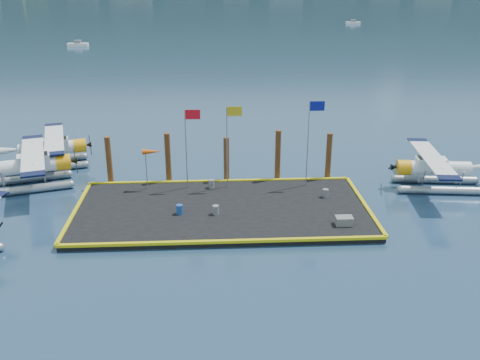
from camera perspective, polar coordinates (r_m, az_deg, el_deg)
The scene contains 20 objects.
ground at distance 37.16m, azimuth -1.93°, elevation -3.51°, with size 4000.00×4000.00×0.00m, color navy.
dock at distance 37.08m, azimuth -1.94°, elevation -3.23°, with size 20.00×10.00×0.40m, color black.
dock_bumpers at distance 36.96m, azimuth -1.94°, elevation -2.82°, with size 20.25×10.25×0.18m, color #C3B50B, non-canonical shape.
seaplane_b at distance 43.94m, azimuth -21.60°, elevation 1.18°, with size 9.48×10.17×3.63m.
seaplane_c at distance 48.08m, azimuth -19.55°, elevation 3.01°, with size 8.92×9.62×3.42m.
seaplane_d at distance 43.34m, azimuth 20.12°, elevation 0.99°, with size 8.78×9.69×3.43m.
drum_1 at distance 35.91m, azimuth -2.61°, elevation -3.20°, with size 0.44×0.44×0.62m, color slate.
drum_3 at distance 36.15m, azimuth -6.46°, elevation -3.13°, with size 0.46×0.46×0.64m, color navy.
drum_4 at distance 39.06m, azimuth 9.10°, elevation -1.38°, with size 0.43×0.43×0.60m, color slate.
drum_5 at distance 40.25m, azimuth -3.07°, elevation -0.40°, with size 0.45×0.45×0.63m, color slate.
crate at distance 35.07m, azimuth 11.03°, elevation -4.29°, with size 1.10×0.74×0.55m, color slate.
flagpole_red at distance 39.19m, azimuth -5.51°, elevation 4.62°, with size 1.14×0.08×6.00m.
flagpole_yellow at distance 39.14m, azimuth -1.12°, elevation 4.87°, with size 1.14×0.08×6.20m.
flagpole_blue at distance 39.75m, azimuth 7.58°, elevation 5.21°, with size 1.14×0.08×6.50m.
windsock at distance 39.75m, azimuth -9.39°, elevation 2.90°, with size 1.40×0.44×3.12m.
piling_0 at distance 42.16m, azimuth -13.78°, elevation 1.88°, with size 0.44×0.44×4.00m, color #3F2312.
piling_1 at distance 41.52m, azimuth -7.68°, elevation 2.16°, with size 0.44×0.44×4.20m, color #3F2312.
piling_2 at distance 41.46m, azimuth -1.45°, elevation 2.03°, with size 0.44×0.44×3.80m, color #3F2312.
piling_3 at distance 41.68m, azimuth 4.05°, elevation 2.45°, with size 0.44×0.44×4.30m, color #3F2312.
piling_4 at distance 42.41m, azimuth 9.42°, elevation 2.33°, with size 0.44×0.44×4.00m, color #3F2312.
Camera 1 is at (-0.62, -33.71, 15.63)m, focal length 40.00 mm.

